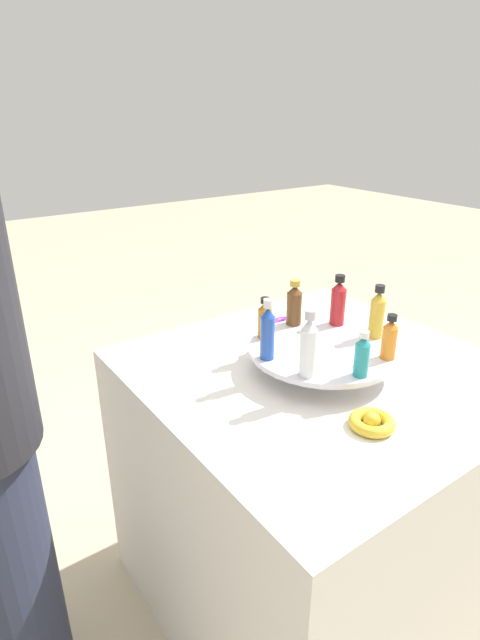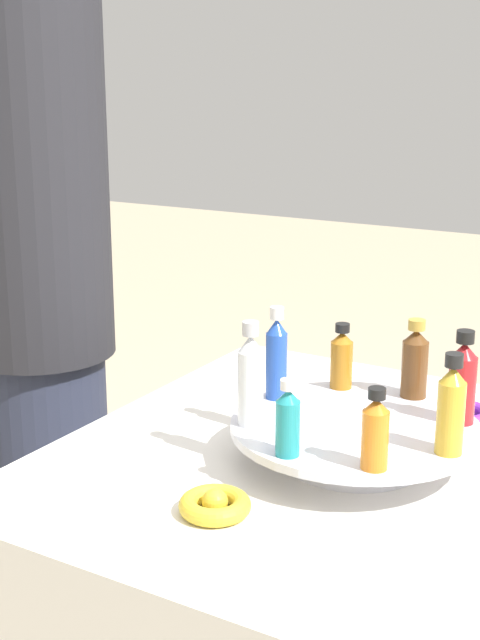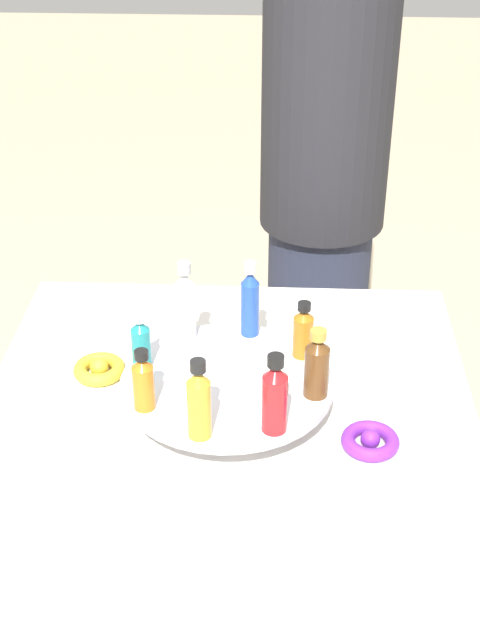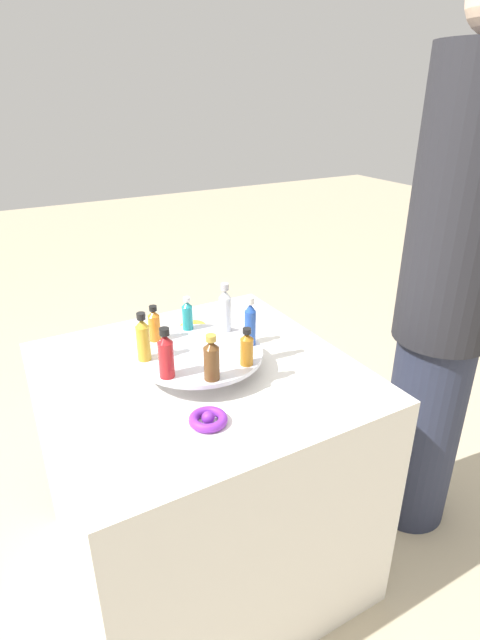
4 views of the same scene
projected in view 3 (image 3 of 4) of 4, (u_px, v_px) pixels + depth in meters
party_table at (229, 564)px, 1.67m from camera, size 0.82×0.82×0.73m
display_stand at (227, 389)px, 1.45m from camera, size 0.35×0.35×0.06m
bottle_amber at (303, 332)px, 1.48m from camera, size 0.03×0.03×0.10m
bottle_blue at (250, 302)px, 1.53m from camera, size 0.03×0.03×0.14m
bottle_clear at (185, 304)px, 1.52m from camera, size 0.04×0.04×0.15m
bottle_teal at (141, 343)px, 1.45m from camera, size 0.03×0.03×0.10m
bottle_orange at (143, 382)px, 1.36m from camera, size 0.03×0.03×0.10m
bottle_gold at (199, 402)px, 1.29m from camera, size 0.04×0.04×0.13m
bottle_red at (275, 396)px, 1.30m from camera, size 0.04×0.04×0.13m
bottle_brown at (317, 365)px, 1.38m from camera, size 0.04×0.04×0.12m
ribbon_bow_purple at (370, 441)px, 1.39m from camera, size 0.09×0.09×0.03m
ribbon_bow_gold at (99, 369)px, 1.55m from camera, size 0.09×0.09×0.03m
person_figure at (324, 162)px, 2.03m from camera, size 0.29×0.29×1.72m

